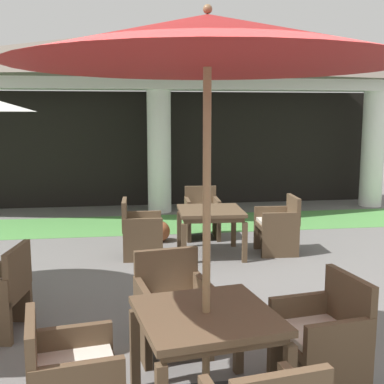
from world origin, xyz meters
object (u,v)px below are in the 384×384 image
object	(u,v)px
patio_chair_mid_left_north	(202,214)
patio_chair_mid_right_north	(172,307)
patio_chair_mid_right_east	(323,338)
terracotta_urn	(159,231)
patio_table_mid_right	(206,325)
patio_chair_mid_left_east	(278,226)
patio_umbrella_mid_right	(207,45)
patio_chair_mid_left_west	(140,231)
patio_table_mid_left	(210,215)
patio_chair_mid_right_west	(70,379)

from	to	relation	value
patio_chair_mid_left_north	patio_chair_mid_right_north	distance (m)	4.15
patio_chair_mid_right_east	terracotta_urn	size ratio (longest dim) A/B	2.11
patio_table_mid_right	terracotta_urn	xyz separation A→B (m)	(0.05, 4.83, -0.47)
patio_chair_mid_left_east	patio_chair_mid_right_north	distance (m)	3.54
patio_table_mid_right	terracotta_urn	distance (m)	4.85
patio_umbrella_mid_right	patio_chair_mid_left_east	bearing A→B (deg)	65.23
patio_umbrella_mid_right	patio_chair_mid_left_west	bearing A→B (deg)	94.35
patio_chair_mid_right_east	patio_chair_mid_right_north	xyz separation A→B (m)	(-1.08, 0.78, 0.00)
patio_table_mid_left	patio_chair_mid_left_east	world-z (taller)	patio_chair_mid_left_east
patio_chair_mid_left_north	patio_umbrella_mid_right	bearing A→B (deg)	83.40
patio_chair_mid_left_east	patio_chair_mid_right_east	distance (m)	3.84
patio_table_mid_left	terracotta_urn	xyz separation A→B (m)	(-0.70, 0.90, -0.43)
patio_chair_mid_left_north	patio_chair_mid_right_east	size ratio (longest dim) A/B	0.96
patio_chair_mid_right_west	patio_table_mid_right	bearing A→B (deg)	90.00
patio_table_mid_left	patio_chair_mid_left_east	xyz separation A→B (m)	(1.05, -0.04, -0.19)
patio_chair_mid_right_east	patio_chair_mid_right_north	world-z (taller)	patio_chair_mid_right_north
patio_chair_mid_left_east	patio_chair_mid_left_north	size ratio (longest dim) A/B	1.01
patio_table_mid_right	patio_chair_mid_left_west	bearing A→B (deg)	94.35
patio_chair_mid_right_east	patio_table_mid_left	bearing A→B (deg)	-6.25
patio_chair_mid_left_north	patio_chair_mid_right_north	bearing A→B (deg)	79.37
patio_chair_mid_left_east	patio_chair_mid_left_north	world-z (taller)	patio_chair_mid_left_east
patio_chair_mid_right_north	terracotta_urn	xyz separation A→B (m)	(0.20, 3.90, -0.25)
patio_chair_mid_left_west	patio_table_mid_right	bearing A→B (deg)	6.80
patio_chair_mid_left_west	terracotta_urn	world-z (taller)	patio_chair_mid_left_west
patio_chair_mid_left_east	terracotta_urn	world-z (taller)	patio_chair_mid_left_east
patio_umbrella_mid_right	patio_chair_mid_right_west	size ratio (longest dim) A/B	3.32
patio_table_mid_right	patio_umbrella_mid_right	xyz separation A→B (m)	(-0.00, -0.00, 1.90)
patio_chair_mid_left_north	terracotta_urn	world-z (taller)	patio_chair_mid_left_north
patio_chair_mid_left_north	patio_chair_mid_left_east	bearing A→B (deg)	135.00
patio_table_mid_left	patio_chair_mid_right_east	bearing A→B (deg)	-87.22
patio_chair_mid_right_west	patio_chair_mid_right_east	bearing A→B (deg)	90.00
patio_table_mid_left	patio_umbrella_mid_right	xyz separation A→B (m)	(-0.75, -3.93, 1.94)
patio_chair_mid_left_north	terracotta_urn	distance (m)	0.79
patio_table_mid_left	patio_chair_mid_right_east	distance (m)	3.79
terracotta_urn	patio_chair_mid_right_west	bearing A→B (deg)	-101.11
patio_chair_mid_left_west	patio_chair_mid_left_north	world-z (taller)	same
patio_table_mid_left	patio_table_mid_right	xyz separation A→B (m)	(-0.75, -3.93, 0.04)
patio_chair_mid_left_east	patio_chair_mid_left_west	bearing A→B (deg)	90.00
patio_chair_mid_left_east	terracotta_urn	bearing A→B (deg)	63.99
patio_chair_mid_left_west	patio_chair_mid_right_west	distance (m)	4.17
terracotta_urn	patio_table_mid_right	bearing A→B (deg)	-90.59
patio_chair_mid_left_west	terracotta_urn	xyz separation A→B (m)	(0.35, 0.86, -0.22)
patio_table_mid_left	patio_chair_mid_left_west	distance (m)	1.07
patio_table_mid_right	terracotta_urn	world-z (taller)	patio_table_mid_right
patio_chair_mid_right_north	terracotta_urn	size ratio (longest dim) A/B	2.11
patio_chair_mid_left_west	patio_chair_mid_left_north	size ratio (longest dim) A/B	1.00
patio_chair_mid_right_east	patio_chair_mid_left_east	bearing A→B (deg)	-22.01
patio_chair_mid_right_north	patio_chair_mid_right_west	bearing A→B (deg)	45.04
patio_chair_mid_left_north	patio_table_mid_right	world-z (taller)	patio_chair_mid_left_north
patio_chair_mid_left_north	patio_chair_mid_right_west	size ratio (longest dim) A/B	1.03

